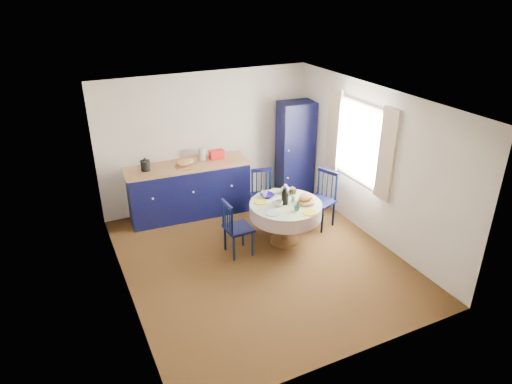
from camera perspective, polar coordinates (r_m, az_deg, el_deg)
floor at (r=7.17m, az=0.51°, el=-8.36°), size 4.50×4.50×0.00m
ceiling at (r=6.14m, az=0.60°, el=11.40°), size 4.50×4.50×0.00m
wall_back at (r=8.50m, az=-6.16°, el=6.47°), size 4.00×0.02×2.50m
wall_left at (r=6.04m, az=-16.76°, el=-2.70°), size 0.02×4.50×2.50m
wall_right at (r=7.59m, az=14.28°, el=3.45°), size 0.02×4.50×2.50m
window at (r=7.68m, az=12.84°, el=6.06°), size 0.10×1.74×1.45m
kitchen_counter at (r=8.32m, az=-8.37°, el=0.37°), size 2.23×0.82×1.22m
pantry_cabinet at (r=8.92m, az=4.94°, el=5.32°), size 0.70×0.53×1.87m
dining_table at (r=7.35m, az=3.77°, el=-2.24°), size 1.16×1.16×0.98m
chair_left at (r=7.07m, az=-2.52°, el=-4.45°), size 0.41×0.43×0.93m
chair_far at (r=8.09m, az=0.89°, el=-0.39°), size 0.49×0.47×0.92m
chair_right at (r=7.95m, az=8.21°, el=-0.85°), size 0.56×0.57×1.00m
mug_a at (r=7.18m, az=2.88°, el=-1.43°), size 0.12×0.12×0.09m
mug_b at (r=7.06m, az=5.12°, el=-2.01°), size 0.10×0.10×0.09m
mug_c at (r=7.57m, az=4.62°, el=-0.01°), size 0.12×0.12×0.10m
mug_d at (r=7.48m, az=1.01°, el=-0.27°), size 0.10×0.10×0.10m
cobalt_bowl at (r=7.47m, az=1.41°, el=-0.46°), size 0.22×0.22×0.06m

